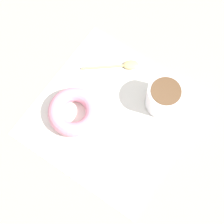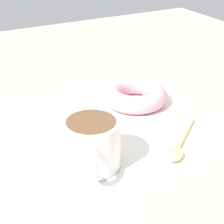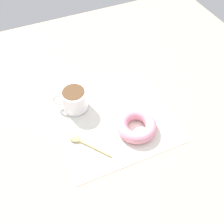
# 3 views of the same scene
# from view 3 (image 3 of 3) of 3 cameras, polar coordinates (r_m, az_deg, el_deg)

# --- Properties ---
(ground_plane) EXTENTS (1.20, 1.20, 0.02)m
(ground_plane) POSITION_cam_3_polar(r_m,az_deg,el_deg) (0.75, 2.78, -2.14)
(ground_plane) COLOR tan
(napkin) EXTENTS (0.33, 0.33, 0.00)m
(napkin) POSITION_cam_3_polar(r_m,az_deg,el_deg) (0.74, 0.00, -1.02)
(napkin) COLOR white
(napkin) RESTS_ON ground_plane
(coffee_cup) EXTENTS (0.08, 0.10, 0.07)m
(coffee_cup) POSITION_cam_3_polar(r_m,az_deg,el_deg) (0.74, -8.71, 2.89)
(coffee_cup) COLOR white
(coffee_cup) RESTS_ON napkin
(donut) EXTENTS (0.11, 0.11, 0.03)m
(donut) POSITION_cam_3_polar(r_m,az_deg,el_deg) (0.70, 5.64, -3.18)
(donut) COLOR pink
(donut) RESTS_ON napkin
(spoon) EXTENTS (0.11, 0.09, 0.01)m
(spoon) POSITION_cam_3_polar(r_m,az_deg,el_deg) (0.69, -7.27, -6.57)
(spoon) COLOR #D8B772
(spoon) RESTS_ON napkin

